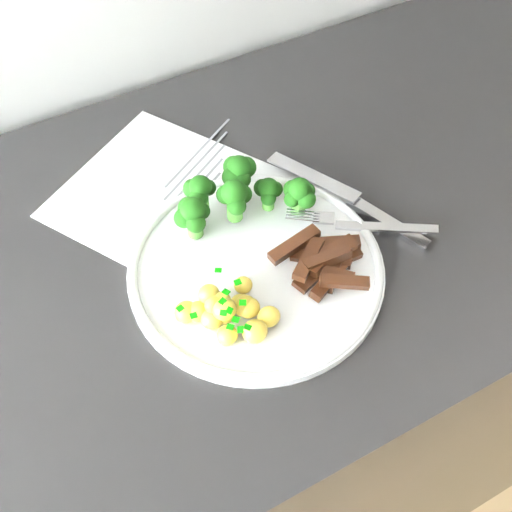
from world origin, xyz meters
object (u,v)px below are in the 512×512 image
object	(u,v)px
recipe_paper	(192,207)
knife	(366,210)
fork	(365,224)
counter	(259,393)
potatoes	(226,310)
broccoli	(236,193)
beef_strips	(324,261)
plate	(256,268)

from	to	relation	value
recipe_paper	knife	size ratio (longest dim) A/B	1.78
knife	fork	bearing A→B (deg)	-129.65
counter	potatoes	xyz separation A→B (m)	(-0.10, -0.10, 0.47)
potatoes	recipe_paper	bearing A→B (deg)	77.32
broccoli	beef_strips	size ratio (longest dim) A/B	1.52
fork	potatoes	bearing A→B (deg)	-170.97
potatoes	beef_strips	bearing A→B (deg)	2.89
recipe_paper	fork	bearing A→B (deg)	-40.25
recipe_paper	fork	world-z (taller)	fork
plate	beef_strips	size ratio (longest dim) A/B	2.65
counter	beef_strips	xyz separation A→B (m)	(0.03, -0.09, 0.47)
counter	recipe_paper	distance (m)	0.46
plate	beef_strips	bearing A→B (deg)	-29.31
counter	knife	distance (m)	0.48
counter	broccoli	world-z (taller)	broccoli
recipe_paper	broccoli	size ratio (longest dim) A/B	2.35
plate	broccoli	distance (m)	0.09
recipe_paper	knife	bearing A→B (deg)	-31.64
recipe_paper	broccoli	world-z (taller)	broccoli
broccoli	knife	xyz separation A→B (m)	(0.14, -0.07, -0.04)
counter	potatoes	bearing A→B (deg)	-133.88
plate	knife	xyz separation A→B (m)	(0.16, 0.01, 0.00)
plate	fork	distance (m)	0.14
recipe_paper	knife	world-z (taller)	knife
potatoes	counter	bearing A→B (deg)	46.12
recipe_paper	beef_strips	distance (m)	0.18
plate	knife	world-z (taller)	knife
recipe_paper	plate	world-z (taller)	plate
broccoli	potatoes	xyz separation A→B (m)	(-0.08, -0.12, -0.02)
counter	potatoes	distance (m)	0.49
counter	knife	size ratio (longest dim) A/B	11.05
plate	broccoli	world-z (taller)	broccoli
plate	knife	distance (m)	0.16
recipe_paper	potatoes	bearing A→B (deg)	-102.68
recipe_paper	plate	xyz separation A→B (m)	(0.02, -0.12, 0.01)
recipe_paper	potatoes	distance (m)	0.17
counter	recipe_paper	world-z (taller)	recipe_paper
potatoes	knife	size ratio (longest dim) A/B	0.45
recipe_paper	plate	distance (m)	0.12
broccoli	knife	world-z (taller)	broccoli
beef_strips	knife	world-z (taller)	beef_strips
plate	potatoes	bearing A→B (deg)	-144.00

